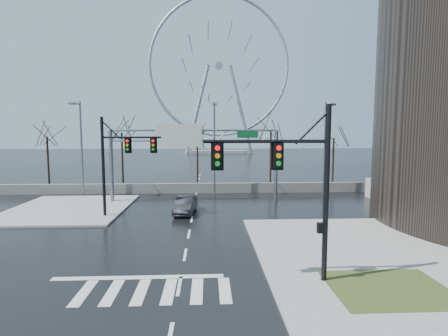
{
  "coord_description": "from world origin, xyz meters",
  "views": [
    {
      "loc": [
        1.29,
        -18.94,
        6.78
      ],
      "look_at": [
        2.56,
        8.32,
        4.0
      ],
      "focal_mm": 28.0,
      "sensor_mm": 36.0,
      "label": 1
    }
  ],
  "objects": [
    {
      "name": "ground",
      "position": [
        0.0,
        0.0,
        0.0
      ],
      "size": [
        260.0,
        260.0,
        0.0
      ],
      "primitive_type": "plane",
      "color": "black",
      "rests_on": "ground"
    },
    {
      "name": "barrier_wall",
      "position": [
        0.0,
        20.0,
        0.55
      ],
      "size": [
        52.0,
        0.5,
        1.1
      ],
      "primitive_type": "cube",
      "color": "slate",
      "rests_on": "ground"
    },
    {
      "name": "sidewalk_far",
      "position": [
        -11.0,
        12.0,
        0.07
      ],
      "size": [
        10.0,
        12.0,
        0.15
      ],
      "primitive_type": "cube",
      "color": "gray",
      "rests_on": "ground"
    },
    {
      "name": "tree_left",
      "position": [
        -9.0,
        23.5,
        5.98
      ],
      "size": [
        3.75,
        3.75,
        7.5
      ],
      "color": "black",
      "rests_on": "ground"
    },
    {
      "name": "streetlight_right",
      "position": [
        14.0,
        18.16,
        5.89
      ],
      "size": [
        0.5,
        2.55,
        10.0
      ],
      "color": "slate",
      "rests_on": "ground"
    },
    {
      "name": "sidewalk_right_ext",
      "position": [
        10.0,
        2.0,
        0.07
      ],
      "size": [
        12.0,
        10.0,
        0.15
      ],
      "primitive_type": "cube",
      "color": "gray",
      "rests_on": "ground"
    },
    {
      "name": "grass_strip",
      "position": [
        9.0,
        -5.0,
        0.15
      ],
      "size": [
        5.0,
        4.0,
        0.02
      ],
      "primitive_type": "cube",
      "color": "#30411B",
      "rests_on": "sidewalk_near"
    },
    {
      "name": "ferris_wheel",
      "position": [
        5.0,
        95.0,
        26.13
      ],
      "size": [
        45.0,
        6.0,
        50.91
      ],
      "color": "gray",
      "rests_on": "ground"
    },
    {
      "name": "tree_center",
      "position": [
        0.0,
        24.5,
        5.17
      ],
      "size": [
        3.25,
        3.25,
        6.5
      ],
      "color": "black",
      "rests_on": "ground"
    },
    {
      "name": "car",
      "position": [
        -0.62,
        10.08,
        0.7
      ],
      "size": [
        1.91,
        4.36,
        1.39
      ],
      "primitive_type": "imported",
      "rotation": [
        0.0,
        0.0,
        -0.11
      ],
      "color": "black",
      "rests_on": "ground"
    },
    {
      "name": "tree_right",
      "position": [
        9.0,
        23.5,
        6.22
      ],
      "size": [
        3.9,
        3.9,
        7.8
      ],
      "color": "black",
      "rests_on": "ground"
    },
    {
      "name": "sign_gantry",
      "position": [
        -0.38,
        14.96,
        5.18
      ],
      "size": [
        16.36,
        0.4,
        7.6
      ],
      "color": "slate",
      "rests_on": "ground"
    },
    {
      "name": "streetlight_left",
      "position": [
        -12.0,
        18.16,
        5.89
      ],
      "size": [
        0.5,
        2.55,
        10.0
      ],
      "color": "slate",
      "rests_on": "ground"
    },
    {
      "name": "tree_far_left",
      "position": [
        -18.0,
        24.0,
        5.57
      ],
      "size": [
        3.5,
        3.5,
        7.0
      ],
      "color": "black",
      "rests_on": "ground"
    },
    {
      "name": "signal_mast_far",
      "position": [
        -5.87,
        8.96,
        4.83
      ],
      "size": [
        4.72,
        0.41,
        8.0
      ],
      "color": "black",
      "rests_on": "ground"
    },
    {
      "name": "tree_far_right",
      "position": [
        17.0,
        24.0,
        5.41
      ],
      "size": [
        3.4,
        3.4,
        6.8
      ],
      "color": "black",
      "rests_on": "ground"
    },
    {
      "name": "signal_mast_near",
      "position": [
        5.14,
        -4.04,
        4.87
      ],
      "size": [
        5.52,
        0.41,
        8.0
      ],
      "color": "black",
      "rests_on": "ground"
    },
    {
      "name": "streetlight_mid",
      "position": [
        2.0,
        18.16,
        5.89
      ],
      "size": [
        0.5,
        2.55,
        10.0
      ],
      "color": "slate",
      "rests_on": "ground"
    }
  ]
}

